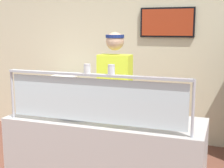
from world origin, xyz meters
TOP-DOWN VIEW (x-y plane):
  - shop_rear_unit at (0.95, 2.57)m, footprint 6.29×0.13m
  - serving_counter at (0.94, 0.34)m, footprint 1.89×0.69m
  - sneeze_guard at (0.94, 0.06)m, footprint 1.71×0.06m
  - pizza_tray at (0.66, 0.35)m, footprint 0.44×0.44m
  - pizza_server at (0.61, 0.33)m, footprint 0.09×0.28m
  - parmesan_shaker at (0.89, 0.06)m, footprint 0.06×0.06m
  - pepper_flake_shaker at (1.11, 0.06)m, footprint 0.06×0.06m
  - worker_figure at (0.79, 1.07)m, footprint 0.41×0.50m
  - prep_shelf at (-0.51, 2.09)m, footprint 0.70×0.55m
  - pizza_box_stack at (-0.51, 2.09)m, footprint 0.45×0.43m

SIDE VIEW (x-z plane):
  - prep_shelf at x=-0.51m, z-range 0.00..0.80m
  - serving_counter at x=0.94m, z-range 0.00..0.95m
  - pizza_box_stack at x=-0.51m, z-range 0.80..1.03m
  - pizza_tray at x=0.66m, z-range 0.95..0.98m
  - pizza_server at x=0.61m, z-range 0.99..0.99m
  - worker_figure at x=0.79m, z-range 0.13..1.89m
  - sneeze_guard at x=0.94m, z-range 1.01..1.48m
  - shop_rear_unit at x=0.95m, z-range 0.01..2.71m
  - parmesan_shaker at x=0.89m, z-range 1.42..1.50m
  - pepper_flake_shaker at x=1.11m, z-range 1.41..1.50m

